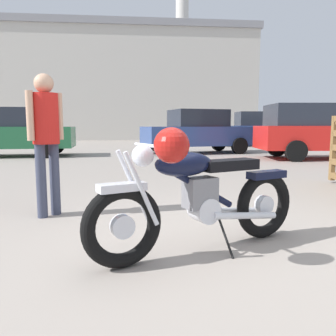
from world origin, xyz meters
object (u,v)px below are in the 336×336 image
vintage_motorcycle (198,196)px  blue_hatchback_right (330,130)px  bystander (46,130)px  pale_sedan_back (257,128)px  red_hatchback_near (11,132)px  white_estate_far (198,132)px

vintage_motorcycle → blue_hatchback_right: blue_hatchback_right is taller
bystander → pale_sedan_back: bearing=-76.0°
pale_sedan_back → bystander: bearing=64.4°
bystander → red_hatchback_near: 8.78m
vintage_motorcycle → pale_sedan_back: pale_sedan_back is taller
red_hatchback_near → bystander: bearing=-72.6°
bystander → white_estate_far: white_estate_far is taller
pale_sedan_back → vintage_motorcycle: bearing=71.7°
red_hatchback_near → white_estate_far: 6.75m
vintage_motorcycle → red_hatchback_near: 10.63m
red_hatchback_near → pale_sedan_back: pale_sedan_back is taller
white_estate_far → blue_hatchback_right: bearing=-47.8°
bystander → red_hatchback_near: (-2.56, 8.39, -0.18)m
blue_hatchback_right → vintage_motorcycle: bearing=-121.5°
bystander → blue_hatchback_right: blue_hatchback_right is taller
blue_hatchback_right → pale_sedan_back: pale_sedan_back is taller
pale_sedan_back → blue_hatchback_right: bearing=92.1°
red_hatchback_near → white_estate_far: same height
blue_hatchback_right → white_estate_far: blue_hatchback_right is taller
red_hatchback_near → white_estate_far: size_ratio=0.96×
bystander → blue_hatchback_right: bearing=-96.0°
bystander → white_estate_far: size_ratio=0.38×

